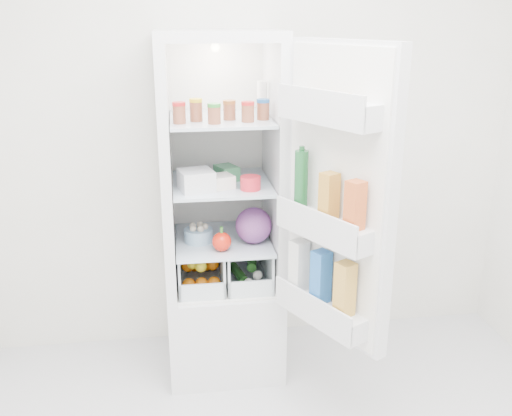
{
  "coord_description": "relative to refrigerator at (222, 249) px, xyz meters",
  "views": [
    {
      "loc": [
        -0.42,
        -1.61,
        1.86
      ],
      "look_at": [
        -0.06,
        0.95,
        0.99
      ],
      "focal_mm": 40.0,
      "sensor_mm": 36.0,
      "label": 1
    }
  ],
  "objects": [
    {
      "name": "room_walls",
      "position": [
        0.2,
        -1.25,
        0.93
      ],
      "size": [
        3.02,
        3.02,
        2.61
      ],
      "color": "silver",
      "rests_on": "ground"
    },
    {
      "name": "refrigerator",
      "position": [
        0.0,
        0.0,
        0.0
      ],
      "size": [
        0.6,
        0.6,
        1.8
      ],
      "color": "silver",
      "rests_on": "ground"
    },
    {
      "name": "shelf_low",
      "position": [
        -0.0,
        -0.06,
        0.07
      ],
      "size": [
        0.49,
        0.53,
        0.01
      ],
      "primitive_type": "cube",
      "color": "silver",
      "rests_on": "refrigerator"
    },
    {
      "name": "shelf_mid",
      "position": [
        -0.0,
        -0.06,
        0.38
      ],
      "size": [
        0.49,
        0.53,
        0.02
      ],
      "primitive_type": "cube",
      "color": "silver",
      "rests_on": "refrigerator"
    },
    {
      "name": "shelf_top",
      "position": [
        -0.0,
        -0.06,
        0.71
      ],
      "size": [
        0.49,
        0.53,
        0.02
      ],
      "primitive_type": "cube",
      "color": "silver",
      "rests_on": "refrigerator"
    },
    {
      "name": "crisper_left",
      "position": [
        -0.12,
        -0.06,
        -0.06
      ],
      "size": [
        0.23,
        0.46,
        0.22
      ],
      "primitive_type": null,
      "color": "silver",
      "rests_on": "refrigerator"
    },
    {
      "name": "crisper_right",
      "position": [
        0.12,
        -0.06,
        -0.06
      ],
      "size": [
        0.23,
        0.46,
        0.22
      ],
      "primitive_type": null,
      "color": "silver",
      "rests_on": "refrigerator"
    },
    {
      "name": "condiment_jars",
      "position": [
        -0.0,
        -0.17,
        0.76
      ],
      "size": [
        0.46,
        0.16,
        0.08
      ],
      "color": "#B21919",
      "rests_on": "shelf_top"
    },
    {
      "name": "squeeze_bottle",
      "position": [
        0.21,
        -0.03,
        0.81
      ],
      "size": [
        0.05,
        0.05,
        0.17
      ],
      "primitive_type": "cylinder",
      "rotation": [
        0.0,
        0.0,
        -0.02
      ],
      "color": "white",
      "rests_on": "shelf_top"
    },
    {
      "name": "tub_white",
      "position": [
        -0.13,
        -0.19,
        0.44
      ],
      "size": [
        0.19,
        0.19,
        0.1
      ],
      "primitive_type": "cube",
      "rotation": [
        0.0,
        0.0,
        0.23
      ],
      "color": "silver",
      "rests_on": "shelf_mid"
    },
    {
      "name": "tub_cream",
      "position": [
        -0.01,
        -0.16,
        0.42
      ],
      "size": [
        0.14,
        0.14,
        0.06
      ],
      "primitive_type": "cube",
      "rotation": [
        0.0,
        0.0,
        0.35
      ],
      "color": "white",
      "rests_on": "shelf_mid"
    },
    {
      "name": "tin_red",
      "position": [
        0.13,
        -0.21,
        0.43
      ],
      "size": [
        0.1,
        0.1,
        0.07
      ],
      "primitive_type": "cylinder",
      "rotation": [
        0.0,
        0.0,
        0.04
      ],
      "color": "red",
      "rests_on": "shelf_mid"
    },
    {
      "name": "tub_green",
      "position": [
        0.03,
        -0.02,
        0.43
      ],
      "size": [
        0.13,
        0.15,
        0.07
      ],
      "primitive_type": "cube",
      "rotation": [
        0.0,
        0.0,
        0.4
      ],
      "color": "#3B8352",
      "rests_on": "shelf_mid"
    },
    {
      "name": "red_cabbage",
      "position": [
        0.15,
        -0.14,
        0.18
      ],
      "size": [
        0.19,
        0.19,
        0.19
      ],
      "primitive_type": "sphere",
      "color": "#501E59",
      "rests_on": "shelf_low"
    },
    {
      "name": "bell_pepper",
      "position": [
        -0.02,
        -0.22,
        0.13
      ],
      "size": [
        0.1,
        0.1,
        0.1
      ],
      "primitive_type": "sphere",
      "color": "red",
      "rests_on": "shelf_low"
    },
    {
      "name": "mushroom_bowl",
      "position": [
        -0.13,
        -0.08,
        0.12
      ],
      "size": [
        0.18,
        0.18,
        0.07
      ],
      "primitive_type": "cylinder",
      "rotation": [
        0.0,
        0.0,
        0.29
      ],
      "color": "#90B9D7",
      "rests_on": "shelf_low"
    },
    {
      "name": "citrus_pile",
      "position": [
        -0.12,
        -0.08,
        -0.08
      ],
      "size": [
        0.2,
        0.31,
        0.16
      ],
      "color": "orange",
      "rests_on": "refrigerator"
    },
    {
      "name": "veg_pile",
      "position": [
        0.13,
        -0.06,
        -0.1
      ],
      "size": [
        0.16,
        0.3,
        0.1
      ],
      "color": "#204E1A",
      "rests_on": "refrigerator"
    },
    {
      "name": "fridge_door",
      "position": [
        0.44,
        -0.6,
        0.43
      ],
      "size": [
        0.41,
        0.57,
        1.3
      ],
      "rotation": [
        0.0,
        0.0,
        2.06
      ],
      "color": "silver",
      "rests_on": "refrigerator"
    }
  ]
}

